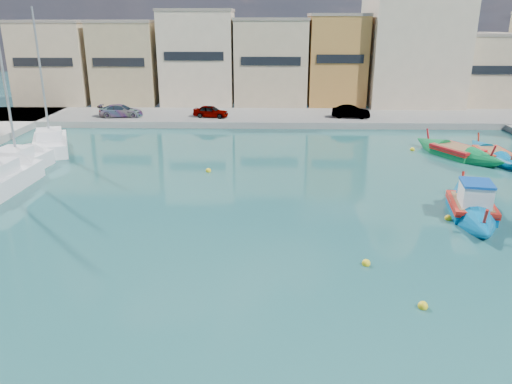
% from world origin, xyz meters
% --- Properties ---
extents(ground, '(160.00, 160.00, 0.00)m').
position_xyz_m(ground, '(0.00, 0.00, 0.00)').
color(ground, '#164142').
rests_on(ground, ground).
extents(north_quay, '(80.00, 8.00, 0.60)m').
position_xyz_m(north_quay, '(0.00, 32.00, 0.30)').
color(north_quay, gray).
rests_on(north_quay, ground).
extents(north_townhouses, '(83.20, 7.87, 10.19)m').
position_xyz_m(north_townhouses, '(6.68, 39.36, 5.00)').
color(north_townhouses, tan).
rests_on(north_townhouses, ground).
extents(church_block, '(10.00, 10.00, 19.10)m').
position_xyz_m(church_block, '(10.00, 40.00, 8.41)').
color(church_block, beige).
rests_on(church_block, ground).
extents(parked_cars, '(26.65, 2.06, 1.22)m').
position_xyz_m(parked_cars, '(-11.57, 30.50, 1.20)').
color(parked_cars, '#4C1919').
rests_on(parked_cars, north_quay).
extents(luzzu_blue_cabin, '(3.57, 8.67, 2.99)m').
position_xyz_m(luzzu_blue_cabin, '(4.74, 6.62, 0.36)').
color(luzzu_blue_cabin, '#0064A1').
rests_on(luzzu_blue_cabin, ground).
extents(luzzu_cyan_mid, '(1.98, 7.84, 2.31)m').
position_xyz_m(luzzu_cyan_mid, '(10.66, 17.94, 0.24)').
color(luzzu_cyan_mid, '#00639C').
rests_on(luzzu_cyan_mid, ground).
extents(luzzu_green, '(5.96, 8.56, 2.69)m').
position_xyz_m(luzzu_green, '(8.16, 18.39, 0.29)').
color(luzzu_green, '#0B7439').
rests_on(luzzu_green, ground).
extents(yacht_north, '(5.46, 8.90, 11.50)m').
position_xyz_m(yacht_north, '(-23.63, 21.05, 0.45)').
color(yacht_north, white).
rests_on(yacht_north, ground).
extents(yacht_midnorth, '(3.47, 8.54, 11.78)m').
position_xyz_m(yacht_midnorth, '(-22.62, 15.02, 0.47)').
color(yacht_midnorth, white).
rests_on(yacht_midnorth, ground).
extents(yacht_mid, '(3.06, 10.00, 12.49)m').
position_xyz_m(yacht_mid, '(-22.08, 11.70, 0.49)').
color(yacht_mid, white).
rests_on(yacht_mid, ground).
extents(mooring_buoys, '(26.40, 23.01, 0.36)m').
position_xyz_m(mooring_buoys, '(2.07, 6.74, 0.08)').
color(mooring_buoys, yellow).
rests_on(mooring_buoys, ground).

